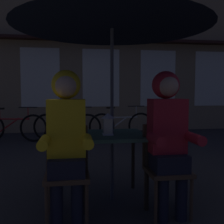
# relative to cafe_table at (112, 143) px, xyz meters

# --- Properties ---
(ground_plane) EXTENTS (60.00, 60.00, 0.00)m
(ground_plane) POSITION_rel_cafe_table_xyz_m (0.00, 0.00, -0.64)
(ground_plane) COLOR #2D2B28
(cafe_table) EXTENTS (0.72, 0.72, 0.74)m
(cafe_table) POSITION_rel_cafe_table_xyz_m (0.00, 0.00, 0.00)
(cafe_table) COLOR #42664C
(cafe_table) RESTS_ON ground_plane
(patio_umbrella) EXTENTS (2.10, 2.10, 2.31)m
(patio_umbrella) POSITION_rel_cafe_table_xyz_m (0.00, 0.00, 1.42)
(patio_umbrella) COLOR #4C4C51
(patio_umbrella) RESTS_ON ground_plane
(lantern) EXTENTS (0.11, 0.11, 0.23)m
(lantern) POSITION_rel_cafe_table_xyz_m (-0.05, -0.07, 0.22)
(lantern) COLOR white
(lantern) RESTS_ON cafe_table
(chair_left) EXTENTS (0.40, 0.40, 0.87)m
(chair_left) POSITION_rel_cafe_table_xyz_m (-0.48, -0.37, -0.15)
(chair_left) COLOR #513823
(chair_left) RESTS_ON ground_plane
(chair_right) EXTENTS (0.40, 0.40, 0.87)m
(chair_right) POSITION_rel_cafe_table_xyz_m (0.48, -0.37, -0.15)
(chair_right) COLOR #513823
(chair_right) RESTS_ON ground_plane
(person_left_hooded) EXTENTS (0.45, 0.56, 1.40)m
(person_left_hooded) POSITION_rel_cafe_table_xyz_m (-0.48, -0.43, 0.21)
(person_left_hooded) COLOR black
(person_left_hooded) RESTS_ON ground_plane
(person_right_hooded) EXTENTS (0.45, 0.56, 1.40)m
(person_right_hooded) POSITION_rel_cafe_table_xyz_m (0.48, -0.43, 0.21)
(person_right_hooded) COLOR black
(person_right_hooded) RESTS_ON ground_plane
(shopfront_building) EXTENTS (10.00, 0.93, 6.20)m
(shopfront_building) POSITION_rel_cafe_table_xyz_m (0.42, 5.40, 2.45)
(shopfront_building) COLOR #937A56
(shopfront_building) RESTS_ON ground_plane
(bicycle_second) EXTENTS (1.67, 0.29, 0.84)m
(bicycle_second) POSITION_rel_cafe_table_xyz_m (-1.87, 3.74, -0.29)
(bicycle_second) COLOR black
(bicycle_second) RESTS_ON ground_plane
(bicycle_third) EXTENTS (1.66, 0.35, 0.84)m
(bicycle_third) POSITION_rel_cafe_table_xyz_m (-0.57, 3.71, -0.29)
(bicycle_third) COLOR black
(bicycle_third) RESTS_ON ground_plane
(bicycle_fourth) EXTENTS (1.68, 0.17, 0.84)m
(bicycle_fourth) POSITION_rel_cafe_table_xyz_m (0.79, 3.76, -0.29)
(bicycle_fourth) COLOR black
(bicycle_fourth) RESTS_ON ground_plane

